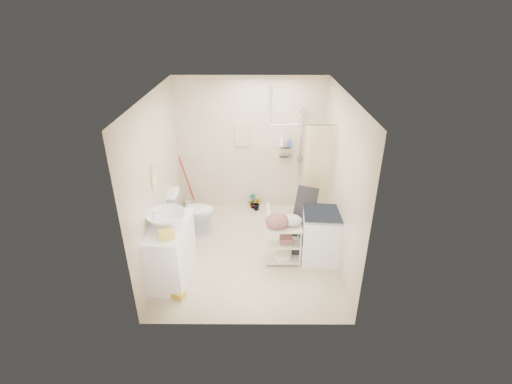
# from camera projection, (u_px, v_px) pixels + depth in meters

# --- Properties ---
(floor) EXTENTS (3.20, 3.20, 0.00)m
(floor) POSITION_uv_depth(u_px,v_px,m) (249.00, 251.00, 6.24)
(floor) COLOR beige
(floor) RESTS_ON ground
(ceiling) EXTENTS (2.80, 3.20, 0.04)m
(ceiling) POSITION_uv_depth(u_px,v_px,m) (248.00, 95.00, 5.06)
(ceiling) COLOR silver
(ceiling) RESTS_ON ground
(wall_back) EXTENTS (2.80, 0.04, 2.60)m
(wall_back) POSITION_uv_depth(u_px,v_px,m) (251.00, 145.00, 7.07)
(wall_back) COLOR beige
(wall_back) RESTS_ON ground
(wall_front) EXTENTS (2.80, 0.04, 2.60)m
(wall_front) POSITION_uv_depth(u_px,v_px,m) (246.00, 241.00, 4.22)
(wall_front) COLOR beige
(wall_front) RESTS_ON ground
(wall_left) EXTENTS (0.04, 3.20, 2.60)m
(wall_left) POSITION_uv_depth(u_px,v_px,m) (157.00, 181.00, 5.65)
(wall_left) COLOR beige
(wall_left) RESTS_ON ground
(wall_right) EXTENTS (0.04, 3.20, 2.60)m
(wall_right) POSITION_uv_depth(u_px,v_px,m) (340.00, 181.00, 5.64)
(wall_right) COLOR beige
(wall_right) RESTS_ON ground
(vanity) EXTENTS (0.65, 1.07, 0.91)m
(vanity) POSITION_uv_depth(u_px,v_px,m) (170.00, 251.00, 5.46)
(vanity) COLOR white
(vanity) RESTS_ON ground
(sink) EXTENTS (0.68, 0.68, 0.19)m
(sink) POSITION_uv_depth(u_px,v_px,m) (166.00, 219.00, 5.23)
(sink) COLOR silver
(sink) RESTS_ON vanity
(counter_basket) EXTENTS (0.24, 0.21, 0.11)m
(counter_basket) POSITION_uv_depth(u_px,v_px,m) (167.00, 234.00, 4.96)
(counter_basket) COLOR #E2C946
(counter_basket) RESTS_ON vanity
(floor_basket) EXTENTS (0.29, 0.26, 0.13)m
(floor_basket) POSITION_uv_depth(u_px,v_px,m) (178.00, 294.00, 5.22)
(floor_basket) COLOR gold
(floor_basket) RESTS_ON ground
(toilet) EXTENTS (0.82, 0.49, 0.83)m
(toilet) POSITION_uv_depth(u_px,v_px,m) (192.00, 212.00, 6.59)
(toilet) COLOR silver
(toilet) RESTS_ON ground
(mop) EXTENTS (0.12, 0.12, 1.13)m
(mop) POSITION_uv_depth(u_px,v_px,m) (186.00, 181.00, 7.35)
(mop) COLOR #A20D02
(mop) RESTS_ON ground
(potted_plant_a) EXTENTS (0.21, 0.19, 0.33)m
(potted_plant_a) POSITION_uv_depth(u_px,v_px,m) (252.00, 201.00, 7.47)
(potted_plant_a) COLOR brown
(potted_plant_a) RESTS_ON ground
(potted_plant_b) EXTENTS (0.21, 0.21, 0.30)m
(potted_plant_b) POSITION_uv_depth(u_px,v_px,m) (257.00, 204.00, 7.40)
(potted_plant_b) COLOR brown
(potted_plant_b) RESTS_ON ground
(hanging_towel) EXTENTS (0.28, 0.03, 0.42)m
(hanging_towel) POSITION_uv_depth(u_px,v_px,m) (242.00, 136.00, 6.97)
(hanging_towel) COLOR beige
(hanging_towel) RESTS_ON wall_back
(towel_ring) EXTENTS (0.04, 0.22, 0.34)m
(towel_ring) POSITION_uv_depth(u_px,v_px,m) (154.00, 176.00, 5.40)
(towel_ring) COLOR #F9DD8E
(towel_ring) RESTS_ON wall_left
(tp_holder) EXTENTS (0.08, 0.12, 0.14)m
(tp_holder) POSITION_uv_depth(u_px,v_px,m) (165.00, 212.00, 5.96)
(tp_holder) COLOR white
(tp_holder) RESTS_ON wall_left
(shower) EXTENTS (1.10, 1.10, 2.10)m
(shower) POSITION_uv_depth(u_px,v_px,m) (297.00, 169.00, 6.70)
(shower) COLOR white
(shower) RESTS_ON ground
(shampoo_bottle_a) EXTENTS (0.11, 0.11, 0.21)m
(shampoo_bottle_a) POSITION_uv_depth(u_px,v_px,m) (281.00, 141.00, 6.93)
(shampoo_bottle_a) COLOR white
(shampoo_bottle_a) RESTS_ON shower
(shampoo_bottle_b) EXTENTS (0.08, 0.08, 0.16)m
(shampoo_bottle_b) POSITION_uv_depth(u_px,v_px,m) (290.00, 142.00, 6.94)
(shampoo_bottle_b) COLOR #325195
(shampoo_bottle_b) RESTS_ON shower
(washing_machine) EXTENTS (0.62, 0.64, 0.85)m
(washing_machine) POSITION_uv_depth(u_px,v_px,m) (321.00, 236.00, 5.88)
(washing_machine) COLOR silver
(washing_machine) RESTS_ON ground
(laundry_rack) EXTENTS (0.57, 0.34, 0.78)m
(laundry_rack) POSITION_uv_depth(u_px,v_px,m) (283.00, 240.00, 5.83)
(laundry_rack) COLOR beige
(laundry_rack) RESTS_ON ground
(ironing_board) EXTENTS (0.34, 0.13, 1.19)m
(ironing_board) POSITION_uv_depth(u_px,v_px,m) (302.00, 221.00, 5.96)
(ironing_board) COLOR black
(ironing_board) RESTS_ON ground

